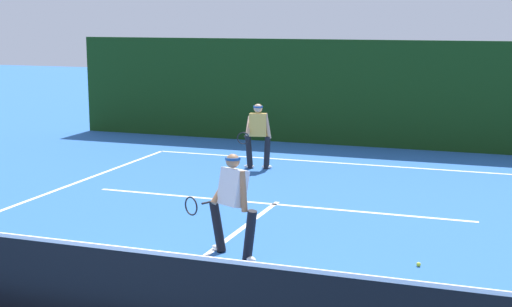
% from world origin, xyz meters
% --- Properties ---
extents(court_line_baseline_far, '(9.51, 0.10, 0.01)m').
position_xyz_m(court_line_baseline_far, '(0.00, 10.74, 0.00)').
color(court_line_baseline_far, white).
rests_on(court_line_baseline_far, ground_plane).
extents(court_line_service, '(7.75, 0.10, 0.01)m').
position_xyz_m(court_line_service, '(0.00, 6.20, 0.00)').
color(court_line_service, white).
rests_on(court_line_service, ground_plane).
extents(court_line_centre, '(0.10, 6.40, 0.01)m').
position_xyz_m(court_line_centre, '(0.00, 3.20, 0.00)').
color(court_line_centre, white).
rests_on(court_line_centre, ground_plane).
extents(tennis_net, '(10.42, 0.09, 1.11)m').
position_xyz_m(tennis_net, '(0.00, 0.00, 0.51)').
color(tennis_net, '#1E4723').
rests_on(tennis_net, ground_plane).
extents(player_near, '(1.14, 0.82, 1.61)m').
position_xyz_m(player_near, '(0.40, 2.92, 0.88)').
color(player_near, black).
rests_on(player_near, ground_plane).
extents(player_far, '(0.71, 0.91, 1.59)m').
position_xyz_m(player_far, '(-1.48, 9.41, 0.87)').
color(player_far, black).
rests_on(player_far, ground_plane).
extents(tennis_ball, '(0.07, 0.07, 0.07)m').
position_xyz_m(tennis_ball, '(3.17, 3.39, 0.03)').
color(tennis_ball, '#D1E033').
rests_on(tennis_ball, ground_plane).
extents(back_fence_windscreen, '(17.30, 0.12, 3.01)m').
position_xyz_m(back_fence_windscreen, '(0.00, 13.40, 1.50)').
color(back_fence_windscreen, '#143611').
rests_on(back_fence_windscreen, ground_plane).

